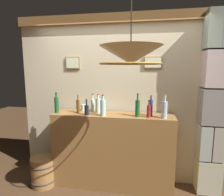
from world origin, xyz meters
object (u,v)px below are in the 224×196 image
(liquor_bottle_bourbon, at_px, (78,106))
(liquor_bottle_mezcal, at_px, (93,105))
(liquor_bottle_port, at_px, (87,110))
(liquor_bottle_whiskey, at_px, (103,107))
(liquor_bottle_tequila, at_px, (98,105))
(liquor_bottle_rum, at_px, (57,105))
(liquor_bottle_vermouth, at_px, (164,109))
(liquor_bottle_brandy, at_px, (103,105))
(glass_tumbler_rocks, at_px, (84,107))
(wooden_barrel, at_px, (43,171))
(liquor_bottle_amaro, at_px, (137,108))
(pendant_lamp, at_px, (131,56))
(liquor_bottle_rye, at_px, (149,111))
(liquor_bottle_sherry, at_px, (151,107))

(liquor_bottle_bourbon, relative_size, liquor_bottle_mezcal, 0.98)
(liquor_bottle_bourbon, height_order, liquor_bottle_port, liquor_bottle_bourbon)
(liquor_bottle_whiskey, height_order, liquor_bottle_tequila, liquor_bottle_whiskey)
(liquor_bottle_rum, bearing_deg, liquor_bottle_vermouth, -1.79)
(liquor_bottle_bourbon, bearing_deg, liquor_bottle_brandy, 20.56)
(liquor_bottle_port, distance_m, glass_tumbler_rocks, 0.32)
(liquor_bottle_mezcal, distance_m, liquor_bottle_vermouth, 1.11)
(liquor_bottle_brandy, distance_m, liquor_bottle_whiskey, 0.27)
(glass_tumbler_rocks, bearing_deg, liquor_bottle_brandy, -4.58)
(wooden_barrel, bearing_deg, liquor_bottle_bourbon, 19.28)
(liquor_bottle_rum, relative_size, liquor_bottle_amaro, 0.94)
(liquor_bottle_mezcal, bearing_deg, liquor_bottle_port, -93.13)
(liquor_bottle_whiskey, bearing_deg, pendant_lamp, -58.00)
(liquor_bottle_rye, relative_size, liquor_bottle_tequila, 0.84)
(liquor_bottle_rye, relative_size, liquor_bottle_amaro, 0.74)
(liquor_bottle_vermouth, height_order, pendant_lamp, pendant_lamp)
(liquor_bottle_port, distance_m, wooden_barrel, 1.22)
(liquor_bottle_rum, height_order, liquor_bottle_port, liquor_bottle_rum)
(liquor_bottle_brandy, height_order, liquor_bottle_rum, liquor_bottle_rum)
(liquor_bottle_whiskey, distance_m, wooden_barrel, 1.41)
(liquor_bottle_rye, distance_m, glass_tumbler_rocks, 1.06)
(liquor_bottle_sherry, height_order, liquor_bottle_vermouth, liquor_bottle_vermouth)
(liquor_bottle_whiskey, xyz_separation_m, liquor_bottle_rum, (-0.74, 0.07, 0.00))
(liquor_bottle_rum, bearing_deg, liquor_bottle_whiskey, -5.52)
(liquor_bottle_tequila, xyz_separation_m, pendant_lamp, (0.56, -0.89, 0.68))
(liquor_bottle_sherry, relative_size, pendant_lamp, 0.48)
(liquor_bottle_rye, height_order, liquor_bottle_vermouth, liquor_bottle_vermouth)
(liquor_bottle_mezcal, height_order, wooden_barrel, liquor_bottle_mezcal)
(liquor_bottle_bourbon, bearing_deg, liquor_bottle_vermouth, -4.80)
(liquor_bottle_rye, bearing_deg, wooden_barrel, -176.91)
(liquor_bottle_rye, height_order, liquor_bottle_mezcal, liquor_bottle_mezcal)
(liquor_bottle_port, xyz_separation_m, liquor_bottle_amaro, (0.73, 0.04, 0.04))
(liquor_bottle_rye, height_order, liquor_bottle_rum, liquor_bottle_rum)
(liquor_bottle_brandy, bearing_deg, wooden_barrel, -160.19)
(glass_tumbler_rocks, bearing_deg, liquor_bottle_sherry, -8.86)
(liquor_bottle_port, bearing_deg, wooden_barrel, -174.73)
(wooden_barrel, bearing_deg, glass_tumbler_rocks, 31.85)
(liquor_bottle_rye, bearing_deg, liquor_bottle_bourbon, 174.61)
(liquor_bottle_rum, distance_m, wooden_barrel, 1.07)
(liquor_bottle_bourbon, bearing_deg, liquor_bottle_port, -34.67)
(liquor_bottle_port, xyz_separation_m, wooden_barrel, (-0.71, -0.07, -1.00))
(glass_tumbler_rocks, bearing_deg, liquor_bottle_tequila, -22.30)
(liquor_bottle_brandy, bearing_deg, liquor_bottle_vermouth, -15.07)
(liquor_bottle_vermouth, bearing_deg, liquor_bottle_rum, 178.21)
(liquor_bottle_rum, distance_m, liquor_bottle_bourbon, 0.33)
(wooden_barrel, bearing_deg, liquor_bottle_vermouth, 2.53)
(liquor_bottle_rye, bearing_deg, liquor_bottle_vermouth, -1.77)
(liquor_bottle_bourbon, distance_m, pendant_lamp, 1.38)
(glass_tumbler_rocks, xyz_separation_m, pendant_lamp, (0.83, -1.00, 0.74))
(liquor_bottle_rye, height_order, liquor_bottle_tequila, liquor_bottle_tequila)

